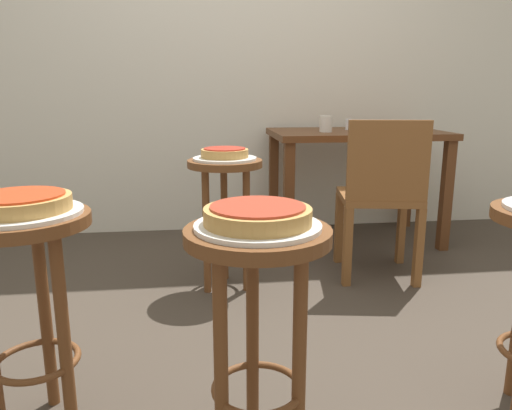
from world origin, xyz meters
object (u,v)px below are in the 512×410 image
(dining_table, at_px, (356,148))
(stool_foreground, at_px, (258,295))
(serving_plate_leftside, at_px, (20,213))
(wooden_chair, at_px, (381,193))
(stool_leftside, at_px, (27,275))
(pizza_foreground, at_px, (258,215))
(condiment_shaker, at_px, (348,124))
(stool_rear, at_px, (225,195))
(pizza_leftside, at_px, (19,202))
(serving_plate_rear, at_px, (225,159))
(cup_near_edge, at_px, (326,124))
(pizza_rear, at_px, (225,153))
(serving_plate_foreground, at_px, (258,226))

(dining_table, bearing_deg, stool_foreground, -114.73)
(serving_plate_leftside, xyz_separation_m, wooden_chair, (1.43, 1.04, -0.20))
(stool_leftside, relative_size, serving_plate_leftside, 2.00)
(pizza_foreground, height_order, condiment_shaker, condiment_shaker)
(stool_leftside, height_order, stool_rear, same)
(pizza_foreground, distance_m, stool_rear, 1.25)
(serving_plate_leftside, xyz_separation_m, pizza_leftside, (-0.00, 0.00, 0.03))
(stool_foreground, distance_m, wooden_chair, 1.49)
(stool_rear, height_order, serving_plate_rear, serving_plate_rear)
(dining_table, relative_size, cup_near_edge, 10.92)
(serving_plate_leftside, bearing_deg, wooden_chair, 35.91)
(serving_plate_leftside, height_order, dining_table, dining_table)
(dining_table, bearing_deg, cup_near_edge, -160.76)
(stool_rear, distance_m, pizza_rear, 0.21)
(pizza_leftside, relative_size, wooden_chair, 0.32)
(wooden_chair, bearing_deg, serving_plate_leftside, -144.09)
(dining_table, bearing_deg, pizza_foreground, -114.73)
(stool_rear, height_order, pizza_rear, pizza_rear)
(serving_plate_leftside, height_order, condiment_shaker, condiment_shaker)
(stool_leftside, xyz_separation_m, stool_rear, (0.62, 1.02, 0.00))
(pizza_leftside, xyz_separation_m, stool_rear, (0.62, 1.02, -0.21))
(serving_plate_foreground, bearing_deg, pizza_rear, 90.17)
(serving_plate_foreground, distance_m, cup_near_edge, 1.99)
(pizza_leftside, distance_m, condiment_shaker, 2.34)
(serving_plate_rear, xyz_separation_m, wooden_chair, (0.81, 0.02, -0.20))
(stool_foreground, xyz_separation_m, pizza_foreground, (0.00, 0.00, 0.21))
(pizza_rear, bearing_deg, serving_plate_rear, -75.96)
(pizza_foreground, distance_m, dining_table, 2.15)
(pizza_foreground, bearing_deg, stool_leftside, 160.99)
(cup_near_edge, xyz_separation_m, wooden_chair, (0.14, -0.62, -0.32))
(stool_foreground, bearing_deg, cup_near_edge, 70.33)
(pizza_rear, height_order, dining_table, dining_table)
(pizza_leftside, height_order, dining_table, dining_table)
(serving_plate_foreground, bearing_deg, pizza_foreground, 0.00)
(dining_table, bearing_deg, serving_plate_leftside, -131.24)
(stool_leftside, distance_m, wooden_chair, 1.77)
(pizza_rear, xyz_separation_m, condiment_shaker, (0.87, 0.79, 0.08))
(serving_plate_rear, bearing_deg, stool_rear, -90.00)
(serving_plate_leftside, distance_m, cup_near_edge, 2.11)
(stool_leftside, xyz_separation_m, dining_table, (1.52, 1.74, 0.14))
(serving_plate_rear, relative_size, condiment_shaker, 4.30)
(pizza_foreground, relative_size, stool_leftside, 0.40)
(dining_table, distance_m, condiment_shaker, 0.17)
(pizza_foreground, xyz_separation_m, pizza_rear, (-0.00, 1.23, 0.00))
(cup_near_edge, bearing_deg, pizza_rear, -136.43)
(dining_table, relative_size, wooden_chair, 1.29)
(serving_plate_leftside, xyz_separation_m, stool_rear, (0.62, 1.02, -0.18))
(serving_plate_leftside, height_order, pizza_rear, pizza_rear)
(condiment_shaker, height_order, wooden_chair, wooden_chair)
(stool_foreground, bearing_deg, dining_table, 65.27)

